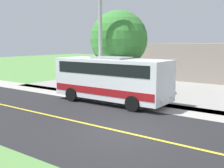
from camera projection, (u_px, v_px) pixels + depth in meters
ground_plane at (121, 132)px, 12.03m from camera, size 120.00×120.00×0.00m
road_surface at (121, 132)px, 12.03m from camera, size 8.00×100.00×0.01m
sidewalk at (171, 109)px, 16.18m from camera, size 2.40×100.00×0.01m
road_centre_line at (121, 132)px, 12.02m from camera, size 0.16×100.00×0.00m
shuttle_bus_front at (112, 78)px, 17.65m from camera, size 2.75×7.69×2.93m
street_light_pole at (99, 26)px, 18.16m from camera, size 1.97×0.24×8.95m
tree_curbside at (119, 39)px, 20.40m from camera, size 4.22×4.22×6.18m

